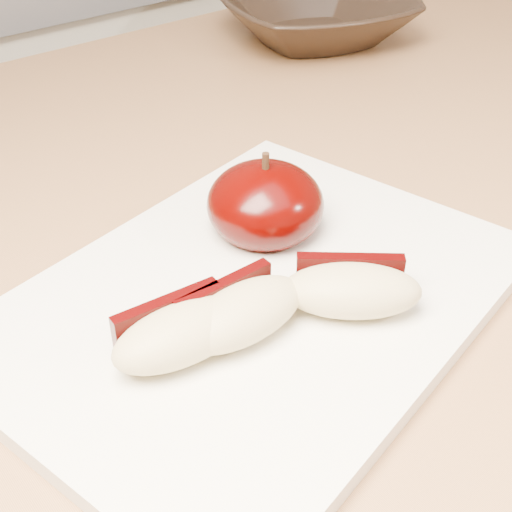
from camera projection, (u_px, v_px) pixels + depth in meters
cutting_board at (256, 300)px, 0.40m from camera, size 0.34×0.28×0.01m
apple_half at (265, 204)px, 0.44m from camera, size 0.08×0.08×0.06m
apple_wedge_a at (180, 332)px, 0.35m from camera, size 0.08×0.04×0.03m
apple_wedge_b at (240, 312)px, 0.36m from camera, size 0.07×0.04×0.03m
apple_wedge_c at (352, 289)px, 0.38m from camera, size 0.08×0.08×0.03m
bowl at (315, 16)px, 0.75m from camera, size 0.25×0.25×0.05m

